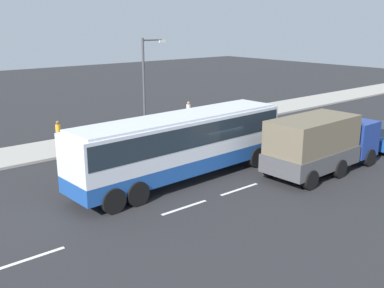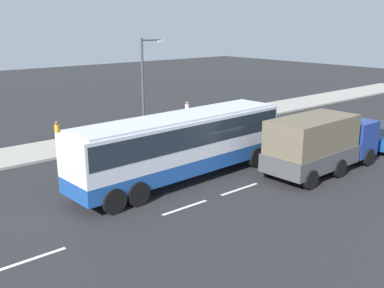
{
  "view_description": "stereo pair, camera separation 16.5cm",
  "coord_description": "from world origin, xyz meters",
  "px_view_note": "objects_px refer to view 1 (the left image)",
  "views": [
    {
      "loc": [
        -14.98,
        -16.43,
        7.61
      ],
      "look_at": [
        -1.61,
        -0.43,
        1.9
      ],
      "focal_mm": 41.6,
      "sensor_mm": 36.0,
      "label": 1
    },
    {
      "loc": [
        -15.11,
        -16.33,
        7.61
      ],
      "look_at": [
        -1.61,
        -0.43,
        1.9
      ],
      "focal_mm": 41.6,
      "sensor_mm": 36.0,
      "label": 2
    }
  ],
  "objects_px": {
    "coach_bus": "(182,140)",
    "cargo_truck": "(321,142)",
    "pedestrian_near_curb": "(188,111)",
    "pedestrian_at_crossing": "(58,133)",
    "street_lamp": "(146,80)"
  },
  "relations": [
    {
      "from": "cargo_truck",
      "to": "pedestrian_near_curb",
      "type": "relative_size",
      "value": 4.35
    },
    {
      "from": "cargo_truck",
      "to": "pedestrian_at_crossing",
      "type": "distance_m",
      "value": 15.34
    },
    {
      "from": "coach_bus",
      "to": "pedestrian_at_crossing",
      "type": "height_order",
      "value": "coach_bus"
    },
    {
      "from": "cargo_truck",
      "to": "pedestrian_at_crossing",
      "type": "height_order",
      "value": "cargo_truck"
    },
    {
      "from": "coach_bus",
      "to": "cargo_truck",
      "type": "xyz_separation_m",
      "value": [
        6.3,
        -3.69,
        -0.43
      ]
    },
    {
      "from": "coach_bus",
      "to": "street_lamp",
      "type": "relative_size",
      "value": 1.84
    },
    {
      "from": "pedestrian_at_crossing",
      "to": "street_lamp",
      "type": "bearing_deg",
      "value": 122.98
    },
    {
      "from": "pedestrian_at_crossing",
      "to": "street_lamp",
      "type": "distance_m",
      "value": 6.6
    },
    {
      "from": "cargo_truck",
      "to": "pedestrian_at_crossing",
      "type": "xyz_separation_m",
      "value": [
        -8.81,
        12.55,
        -0.46
      ]
    },
    {
      "from": "pedestrian_near_curb",
      "to": "street_lamp",
      "type": "distance_m",
      "value": 5.65
    },
    {
      "from": "pedestrian_near_curb",
      "to": "pedestrian_at_crossing",
      "type": "xyz_separation_m",
      "value": [
        -10.63,
        -0.49,
        0.05
      ]
    },
    {
      "from": "coach_bus",
      "to": "cargo_truck",
      "type": "distance_m",
      "value": 7.32
    },
    {
      "from": "street_lamp",
      "to": "pedestrian_at_crossing",
      "type": "bearing_deg",
      "value": 171.62
    },
    {
      "from": "cargo_truck",
      "to": "street_lamp",
      "type": "bearing_deg",
      "value": 102.91
    },
    {
      "from": "coach_bus",
      "to": "pedestrian_near_curb",
      "type": "relative_size",
      "value": 7.14
    }
  ]
}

